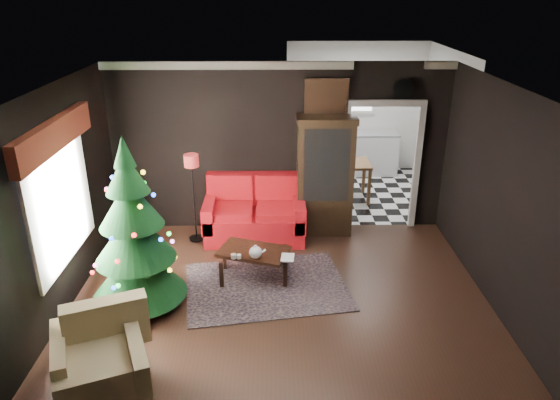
{
  "coord_description": "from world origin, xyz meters",
  "views": [
    {
      "loc": [
        -0.08,
        -5.63,
        3.89
      ],
      "look_at": [
        0.0,
        0.9,
        1.15
      ],
      "focal_mm": 33.08,
      "sensor_mm": 36.0,
      "label": 1
    }
  ],
  "objects_px": {
    "floor_lamp": "(194,198)",
    "teapot": "(256,252)",
    "armchair": "(99,359)",
    "kitchen_table": "(350,181)",
    "coffee_table": "(254,264)",
    "curio_cabinet": "(325,179)",
    "loveseat": "(255,210)",
    "christmas_tree": "(133,231)",
    "wall_clock": "(403,89)"
  },
  "relations": [
    {
      "from": "floor_lamp",
      "to": "teapot",
      "type": "relative_size",
      "value": 7.15
    },
    {
      "from": "armchair",
      "to": "kitchen_table",
      "type": "distance_m",
      "value": 6.13
    },
    {
      "from": "armchair",
      "to": "coffee_table",
      "type": "distance_m",
      "value": 2.72
    },
    {
      "from": "curio_cabinet",
      "to": "armchair",
      "type": "relative_size",
      "value": 2.06
    },
    {
      "from": "loveseat",
      "to": "christmas_tree",
      "type": "bearing_deg",
      "value": -127.04
    },
    {
      "from": "christmas_tree",
      "to": "wall_clock",
      "type": "bearing_deg",
      "value": 31.31
    },
    {
      "from": "christmas_tree",
      "to": "wall_clock",
      "type": "distance_m",
      "value": 4.63
    },
    {
      "from": "floor_lamp",
      "to": "teapot",
      "type": "xyz_separation_m",
      "value": [
        0.99,
        -1.2,
        -0.3
      ]
    },
    {
      "from": "wall_clock",
      "to": "kitchen_table",
      "type": "relative_size",
      "value": 0.43
    },
    {
      "from": "wall_clock",
      "to": "floor_lamp",
      "type": "bearing_deg",
      "value": -167.86
    },
    {
      "from": "curio_cabinet",
      "to": "teapot",
      "type": "xyz_separation_m",
      "value": [
        -1.09,
        -1.73,
        -0.42
      ]
    },
    {
      "from": "teapot",
      "to": "curio_cabinet",
      "type": "bearing_deg",
      "value": 57.83
    },
    {
      "from": "armchair",
      "to": "teapot",
      "type": "xyz_separation_m",
      "value": [
        1.48,
        2.06,
        0.07
      ]
    },
    {
      "from": "curio_cabinet",
      "to": "coffee_table",
      "type": "xyz_separation_m",
      "value": [
        -1.12,
        -1.5,
        -0.72
      ]
    },
    {
      "from": "curio_cabinet",
      "to": "floor_lamp",
      "type": "height_order",
      "value": "curio_cabinet"
    },
    {
      "from": "armchair",
      "to": "christmas_tree",
      "type": "bearing_deg",
      "value": 68.82
    },
    {
      "from": "christmas_tree",
      "to": "kitchen_table",
      "type": "distance_m",
      "value": 4.85
    },
    {
      "from": "coffee_table",
      "to": "teapot",
      "type": "bearing_deg",
      "value": -81.37
    },
    {
      "from": "loveseat",
      "to": "teapot",
      "type": "bearing_deg",
      "value": -87.59
    },
    {
      "from": "coffee_table",
      "to": "wall_clock",
      "type": "bearing_deg",
      "value": 35.87
    },
    {
      "from": "teapot",
      "to": "kitchen_table",
      "type": "height_order",
      "value": "kitchen_table"
    },
    {
      "from": "coffee_table",
      "to": "wall_clock",
      "type": "height_order",
      "value": "wall_clock"
    },
    {
      "from": "loveseat",
      "to": "kitchen_table",
      "type": "distance_m",
      "value": 2.45
    },
    {
      "from": "curio_cabinet",
      "to": "christmas_tree",
      "type": "bearing_deg",
      "value": -140.62
    },
    {
      "from": "teapot",
      "to": "coffee_table",
      "type": "bearing_deg",
      "value": 98.63
    },
    {
      "from": "loveseat",
      "to": "armchair",
      "type": "distance_m",
      "value": 3.84
    },
    {
      "from": "christmas_tree",
      "to": "floor_lamp",
      "type": "bearing_deg",
      "value": 72.21
    },
    {
      "from": "wall_clock",
      "to": "kitchen_table",
      "type": "height_order",
      "value": "wall_clock"
    },
    {
      "from": "floor_lamp",
      "to": "christmas_tree",
      "type": "height_order",
      "value": "christmas_tree"
    },
    {
      "from": "christmas_tree",
      "to": "coffee_table",
      "type": "height_order",
      "value": "christmas_tree"
    },
    {
      "from": "teapot",
      "to": "kitchen_table",
      "type": "bearing_deg",
      "value": 61.19
    },
    {
      "from": "coffee_table",
      "to": "christmas_tree",
      "type": "bearing_deg",
      "value": -156.92
    },
    {
      "from": "loveseat",
      "to": "wall_clock",
      "type": "height_order",
      "value": "wall_clock"
    },
    {
      "from": "christmas_tree",
      "to": "coffee_table",
      "type": "distance_m",
      "value": 1.79
    },
    {
      "from": "curio_cabinet",
      "to": "wall_clock",
      "type": "relative_size",
      "value": 5.94
    },
    {
      "from": "floor_lamp",
      "to": "christmas_tree",
      "type": "xyz_separation_m",
      "value": [
        -0.51,
        -1.6,
        0.22
      ]
    },
    {
      "from": "christmas_tree",
      "to": "teapot",
      "type": "bearing_deg",
      "value": 14.76
    },
    {
      "from": "coffee_table",
      "to": "floor_lamp",
      "type": "bearing_deg",
      "value": 134.32
    },
    {
      "from": "kitchen_table",
      "to": "floor_lamp",
      "type": "bearing_deg",
      "value": -144.34
    },
    {
      "from": "floor_lamp",
      "to": "coffee_table",
      "type": "distance_m",
      "value": 1.49
    },
    {
      "from": "curio_cabinet",
      "to": "floor_lamp",
      "type": "xyz_separation_m",
      "value": [
        -2.07,
        -0.52,
        -0.12
      ]
    },
    {
      "from": "christmas_tree",
      "to": "armchair",
      "type": "bearing_deg",
      "value": -89.44
    },
    {
      "from": "kitchen_table",
      "to": "curio_cabinet",
      "type": "bearing_deg",
      "value": -114.44
    },
    {
      "from": "christmas_tree",
      "to": "teapot",
      "type": "xyz_separation_m",
      "value": [
        1.5,
        0.4,
        -0.52
      ]
    },
    {
      "from": "curio_cabinet",
      "to": "christmas_tree",
      "type": "distance_m",
      "value": 3.35
    },
    {
      "from": "loveseat",
      "to": "coffee_table",
      "type": "distance_m",
      "value": 1.31
    },
    {
      "from": "coffee_table",
      "to": "kitchen_table",
      "type": "bearing_deg",
      "value": 58.83
    },
    {
      "from": "curio_cabinet",
      "to": "teapot",
      "type": "bearing_deg",
      "value": -122.17
    },
    {
      "from": "armchair",
      "to": "floor_lamp",
      "type": "bearing_deg",
      "value": 59.6
    },
    {
      "from": "floor_lamp",
      "to": "coffee_table",
      "type": "relative_size",
      "value": 1.48
    }
  ]
}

